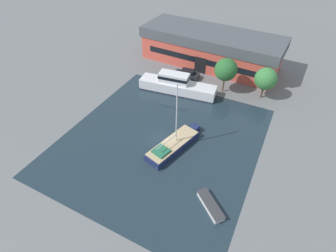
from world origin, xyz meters
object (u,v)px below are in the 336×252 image
(quay_tree_near_building, at_px, (226,70))
(quay_tree_by_water, at_px, (266,79))
(warehouse_building, at_px, (211,48))
(parked_car, at_px, (187,74))
(sailboat_moored, at_px, (174,145))
(motor_cruiser, at_px, (177,86))
(small_dinghy, at_px, (210,205))

(quay_tree_near_building, relative_size, quay_tree_by_water, 1.13)
(warehouse_building, bearing_deg, parked_car, -99.67)
(sailboat_moored, bearing_deg, parked_car, 123.82)
(warehouse_building, distance_m, parked_car, 8.46)
(warehouse_building, distance_m, motor_cruiser, 13.63)
(warehouse_building, height_order, small_dinghy, warehouse_building)
(parked_car, bearing_deg, small_dinghy, -156.14)
(quay_tree_by_water, xyz_separation_m, sailboat_moored, (-8.31, -18.36, -3.12))
(sailboat_moored, distance_m, motor_cruiser, 14.35)
(sailboat_moored, bearing_deg, warehouse_building, 114.99)
(warehouse_building, xyz_separation_m, sailboat_moored, (4.46, -26.51, -2.80))
(parked_car, xyz_separation_m, motor_cruiser, (0.39, -5.53, 0.50))
(sailboat_moored, relative_size, small_dinghy, 2.48)
(quay_tree_near_building, xyz_separation_m, small_dinghy, (6.27, -23.77, -4.05))
(sailboat_moored, distance_m, small_dinghy, 10.33)
(small_dinghy, bearing_deg, quay_tree_near_building, 54.53)
(quay_tree_by_water, bearing_deg, sailboat_moored, -114.36)
(warehouse_building, distance_m, sailboat_moored, 27.03)
(quay_tree_near_building, xyz_separation_m, quay_tree_by_water, (6.68, 1.24, -0.67))
(warehouse_building, distance_m, small_dinghy, 35.53)
(parked_car, bearing_deg, sailboat_moored, -166.89)
(quay_tree_by_water, distance_m, parked_car, 14.79)
(parked_car, bearing_deg, quay_tree_near_building, -106.29)
(warehouse_building, bearing_deg, sailboat_moored, -77.70)
(sailboat_moored, xyz_separation_m, small_dinghy, (7.90, -6.65, -0.26))
(quay_tree_near_building, distance_m, motor_cruiser, 8.98)
(warehouse_building, height_order, quay_tree_by_water, warehouse_building)
(quay_tree_near_building, height_order, parked_car, quay_tree_near_building)
(quay_tree_by_water, distance_m, motor_cruiser, 15.25)
(sailboat_moored, bearing_deg, motor_cruiser, 129.33)
(warehouse_building, bearing_deg, motor_cruiser, -92.97)
(quay_tree_near_building, height_order, sailboat_moored, sailboat_moored)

